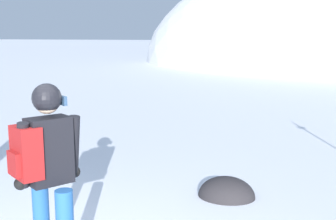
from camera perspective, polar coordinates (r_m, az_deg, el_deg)
snowboarder_main at (r=3.97m, az=-15.40°, el=-8.17°), size 1.60×1.11×1.71m
rock_dark at (r=5.98m, az=7.57°, el=-11.03°), size 0.75×0.64×0.53m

